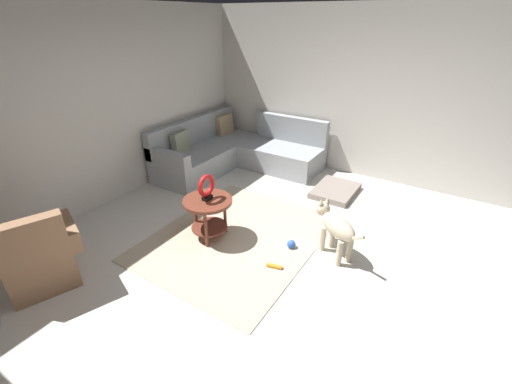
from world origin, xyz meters
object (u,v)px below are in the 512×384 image
Objects in this scene: dog at (335,226)px; dog_toy_rope at (274,266)px; sectional_couch at (235,152)px; armchair at (38,259)px; dog_bed_mat at (335,191)px; dog_toy_ball at (291,244)px; side_table at (208,208)px; torus_sculpture at (206,187)px.

dog is 0.83m from dog_toy_rope.
dog is at bearing -121.17° from sectional_couch.
armchair is (-3.58, -0.12, 0.03)m from sectional_couch.
dog_toy_ball is at bearing -177.84° from dog_bed_mat.
dog_bed_mat is (1.99, -0.92, -0.37)m from side_table.
torus_sculpture is 1.56m from dog.
sectional_couch reaches higher than dog.
sectional_couch reaches higher than dog_toy_rope.
torus_sculpture is 2.29m from dog_bed_mat.
armchair is 3.14m from dog.
dog_toy_ball reaches higher than dog_bed_mat.
dog_bed_mat is at bearing -24.78° from side_table.
side_table is at bearing 90.90° from torus_sculpture.
dog_toy_rope is at bearing 175.33° from dog.
torus_sculpture is at bearing 141.56° from dog.
side_table is at bearing -8.89° from armchair.
torus_sculpture is at bearing -152.90° from sectional_couch.
dog_bed_mat is 1.07× the size of dog.
armchair reaches higher than side_table.
dog_bed_mat is 4.58× the size of dog_toy_rope.
armchair reaches higher than dog_toy_rope.
side_table is at bearing 109.02° from dog_toy_ball.
dog_toy_ball is at bearing -23.60° from armchair.
torus_sculpture is (1.58, -0.91, 0.39)m from armchair.
torus_sculpture is at bearing -8.89° from armchair.
sectional_couch is at bearing 27.10° from torus_sculpture.
sectional_couch is at bearing 90.90° from dog.
dog_toy_rope is at bearing -30.91° from armchair.
sectional_couch is 2.88m from dog.
dog_toy_rope is at bearing -178.06° from dog_bed_mat.
side_table is (1.58, -0.91, 0.09)m from armchair.
sectional_couch is 2.61m from dog_toy_ball.
sectional_couch reaches higher than torus_sculpture.
dog_toy_rope is (-2.08, -0.07, -0.02)m from dog_bed_mat.
armchair is at bearing 163.83° from dog.
dog reaches higher than dog_toy_rope.
side_table is 1.10m from dog_toy_ball.
side_table is 2.23m from dog_bed_mat.
dog_bed_mat is 7.55× the size of dog_toy_ball.
dog is 0.59m from dog_toy_ball.
side_table is at bearing 155.22° from dog_bed_mat.
dog is (0.51, -1.44, -0.04)m from side_table.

